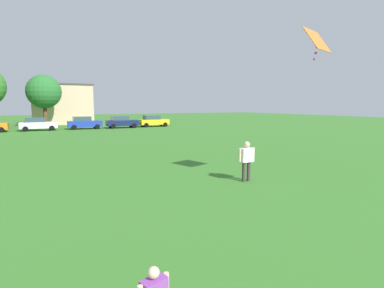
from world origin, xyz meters
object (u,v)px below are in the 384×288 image
Objects in this scene: parked_car_navy_3 at (122,122)px; parked_car_yellow_4 at (153,121)px; kite at (317,41)px; parked_car_blue_2 at (84,123)px; tree_far_right at (44,92)px; adult_bystander at (247,158)px; parked_car_white_1 at (38,124)px.

parked_car_navy_3 is 1.00× the size of parked_car_yellow_4.
kite reaches higher than parked_car_yellow_4.
tree_far_right is (-4.56, 6.65, 4.24)m from parked_car_blue_2.
parked_car_yellow_4 is (7.29, 32.75, -0.15)m from adult_bystander.
parked_car_yellow_4 is (15.31, 0.21, 0.00)m from parked_car_white_1.
parked_car_navy_3 is (10.52, -0.16, 0.00)m from parked_car_white_1.
adult_bystander reaches higher than parked_car_blue_2.
kite is 36.08m from parked_car_white_1.
parked_car_white_1 is (-9.70, 34.43, -4.69)m from kite.
kite is at bearing -91.37° from parked_car_navy_3.
parked_car_yellow_4 is (5.62, 34.65, -4.69)m from kite.
parked_car_blue_2 is (-2.47, 32.71, -0.15)m from adult_bystander.
adult_bystander is 0.40× the size of parked_car_navy_3.
kite is 42.16m from tree_far_right.
parked_car_white_1 is 10.52m from parked_car_navy_3.
parked_car_blue_2 is at bearing -86.59° from adult_bystander.
kite is 0.35× the size of parked_car_white_1.
parked_car_yellow_4 is at bearing 0.27° from parked_car_blue_2.
kite is at bearing -78.09° from tree_far_right.
kite reaches higher than parked_car_white_1.
tree_far_right is at bearing -80.78° from adult_bystander.
adult_bystander is 0.40× the size of parked_car_white_1.
parked_car_yellow_4 is at bearing 4.42° from parked_car_navy_3.
parked_car_blue_2 is at bearing 176.25° from parked_car_navy_3.
kite is at bearing 130.49° from adult_bystander.
parked_car_blue_2 is at bearing 96.83° from kite.
parked_car_blue_2 is 0.57× the size of tree_far_right.
parked_car_yellow_4 is at bearing -103.45° from adult_bystander.
kite is 0.35× the size of parked_car_blue_2.
parked_car_blue_2 is (-4.14, 34.60, -4.69)m from kite.
parked_car_blue_2 is (5.55, 0.17, 0.00)m from parked_car_white_1.
tree_far_right reaches higher than adult_bystander.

